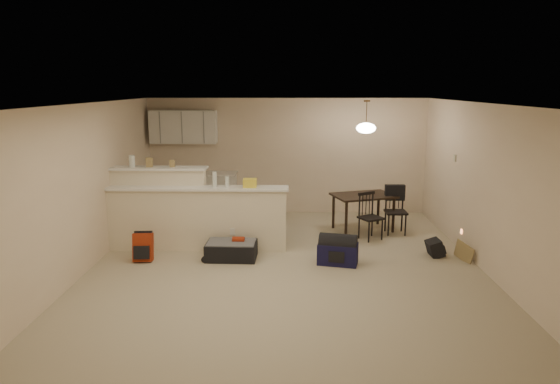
{
  "coord_description": "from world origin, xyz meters",
  "views": [
    {
      "loc": [
        0.05,
        -7.27,
        2.75
      ],
      "look_at": [
        -0.1,
        0.7,
        1.05
      ],
      "focal_mm": 32.0,
      "sensor_mm": 36.0,
      "label": 1
    }
  ],
  "objects_px": {
    "pendant_lamp": "(366,128)",
    "navy_duffel": "(338,254)",
    "dining_chair_near": "(371,217)",
    "dining_chair_far": "(396,211)",
    "red_backpack": "(143,247)",
    "dining_table": "(363,199)",
    "suitcase": "(232,251)",
    "black_daypack": "(435,248)"
  },
  "relations": [
    {
      "from": "dining_chair_far",
      "to": "pendant_lamp",
      "type": "bearing_deg",
      "value": 159.1
    },
    {
      "from": "dining_chair_near",
      "to": "dining_chair_far",
      "type": "height_order",
      "value": "dining_chair_far"
    },
    {
      "from": "dining_table",
      "to": "suitcase",
      "type": "bearing_deg",
      "value": -162.66
    },
    {
      "from": "dining_chair_near",
      "to": "dining_chair_far",
      "type": "distance_m",
      "value": 0.64
    },
    {
      "from": "dining_chair_far",
      "to": "navy_duffel",
      "type": "xyz_separation_m",
      "value": [
        -1.24,
        -1.67,
        -0.28
      ]
    },
    {
      "from": "suitcase",
      "to": "black_daypack",
      "type": "distance_m",
      "value": 3.34
    },
    {
      "from": "dining_chair_near",
      "to": "red_backpack",
      "type": "height_order",
      "value": "dining_chair_near"
    },
    {
      "from": "dining_table",
      "to": "dining_chair_near",
      "type": "relative_size",
      "value": 1.53
    },
    {
      "from": "dining_table",
      "to": "pendant_lamp",
      "type": "bearing_deg",
      "value": -134.67
    },
    {
      "from": "dining_table",
      "to": "navy_duffel",
      "type": "height_order",
      "value": "dining_table"
    },
    {
      "from": "dining_table",
      "to": "dining_chair_far",
      "type": "relative_size",
      "value": 1.46
    },
    {
      "from": "dining_chair_near",
      "to": "dining_chair_far",
      "type": "bearing_deg",
      "value": 5.11
    },
    {
      "from": "dining_chair_near",
      "to": "suitcase",
      "type": "distance_m",
      "value": 2.67
    },
    {
      "from": "dining_table",
      "to": "pendant_lamp",
      "type": "xyz_separation_m",
      "value": [
        -0.0,
        -0.0,
        1.37
      ]
    },
    {
      "from": "pendant_lamp",
      "to": "navy_duffel",
      "type": "bearing_deg",
      "value": -109.27
    },
    {
      "from": "dining_chair_far",
      "to": "black_daypack",
      "type": "bearing_deg",
      "value": -73.4
    },
    {
      "from": "navy_duffel",
      "to": "dining_chair_far",
      "type": "bearing_deg",
      "value": 66.15
    },
    {
      "from": "dining_chair_far",
      "to": "suitcase",
      "type": "relative_size",
      "value": 1.11
    },
    {
      "from": "dining_table",
      "to": "suitcase",
      "type": "xyz_separation_m",
      "value": [
        -2.36,
        -1.68,
        -0.49
      ]
    },
    {
      "from": "suitcase",
      "to": "black_daypack",
      "type": "bearing_deg",
      "value": 5.34
    },
    {
      "from": "dining_table",
      "to": "black_daypack",
      "type": "bearing_deg",
      "value": -74.78
    },
    {
      "from": "dining_chair_far",
      "to": "red_backpack",
      "type": "height_order",
      "value": "dining_chair_far"
    },
    {
      "from": "dining_table",
      "to": "red_backpack",
      "type": "distance_m",
      "value": 4.19
    },
    {
      "from": "pendant_lamp",
      "to": "dining_chair_far",
      "type": "height_order",
      "value": "pendant_lamp"
    },
    {
      "from": "navy_duffel",
      "to": "black_daypack",
      "type": "bearing_deg",
      "value": 26.68
    },
    {
      "from": "navy_duffel",
      "to": "black_daypack",
      "type": "height_order",
      "value": "navy_duffel"
    },
    {
      "from": "dining_chair_near",
      "to": "red_backpack",
      "type": "bearing_deg",
      "value": 167.65
    },
    {
      "from": "pendant_lamp",
      "to": "dining_chair_near",
      "type": "relative_size",
      "value": 0.72
    },
    {
      "from": "dining_table",
      "to": "suitcase",
      "type": "height_order",
      "value": "dining_table"
    },
    {
      "from": "dining_chair_near",
      "to": "pendant_lamp",
      "type": "bearing_deg",
      "value": 65.58
    },
    {
      "from": "dining_table",
      "to": "dining_chair_near",
      "type": "distance_m",
      "value": 0.62
    },
    {
      "from": "pendant_lamp",
      "to": "suitcase",
      "type": "height_order",
      "value": "pendant_lamp"
    },
    {
      "from": "pendant_lamp",
      "to": "black_daypack",
      "type": "distance_m",
      "value": 2.57
    },
    {
      "from": "dining_chair_near",
      "to": "black_daypack",
      "type": "bearing_deg",
      "value": -74.36
    },
    {
      "from": "pendant_lamp",
      "to": "suitcase",
      "type": "bearing_deg",
      "value": -144.56
    },
    {
      "from": "dining_chair_far",
      "to": "red_backpack",
      "type": "distance_m",
      "value": 4.63
    },
    {
      "from": "dining_table",
      "to": "dining_chair_far",
      "type": "height_order",
      "value": "dining_chair_far"
    },
    {
      "from": "red_backpack",
      "to": "dining_chair_far",
      "type": "bearing_deg",
      "value": 16.32
    },
    {
      "from": "pendant_lamp",
      "to": "dining_chair_far",
      "type": "xyz_separation_m",
      "value": [
        0.58,
        -0.22,
        -1.54
      ]
    },
    {
      "from": "navy_duffel",
      "to": "black_daypack",
      "type": "xyz_separation_m",
      "value": [
        1.64,
        0.41,
        -0.03
      ]
    },
    {
      "from": "suitcase",
      "to": "dining_chair_far",
      "type": "bearing_deg",
      "value": 28.42
    },
    {
      "from": "pendant_lamp",
      "to": "dining_chair_near",
      "type": "distance_m",
      "value": 1.67
    }
  ]
}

